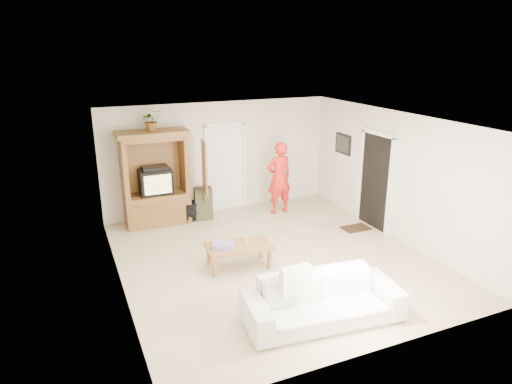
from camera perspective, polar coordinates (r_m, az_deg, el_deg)
floor at (r=8.69m, az=2.14°, el=-8.29°), size 6.00×6.00×0.00m
ceiling at (r=7.89m, az=2.36°, el=8.90°), size 6.00×6.00×0.00m
wall_back at (r=10.88m, az=-4.63°, el=4.38°), size 5.50×0.00×5.50m
wall_front at (r=5.84m, az=15.23°, el=-8.48°), size 5.50×0.00×5.50m
wall_left at (r=7.49m, az=-17.10°, el=-2.70°), size 0.00×6.00×6.00m
wall_right at (r=9.67m, az=17.11°, el=1.91°), size 0.00×6.00×6.00m
armoire at (r=10.27m, az=-12.28°, el=0.95°), size 1.82×1.14×2.10m
door_back at (r=10.97m, az=-3.80°, el=3.00°), size 0.85×0.05×2.04m
doorway_right at (r=10.17m, az=14.70°, el=1.25°), size 0.05×0.90×2.04m
framed_picture at (r=11.05m, az=10.84°, el=5.93°), size 0.03×0.60×0.48m
doormat at (r=10.25m, az=12.38°, el=-4.43°), size 0.60×0.40×0.02m
plant at (r=9.93m, az=-12.92°, el=8.73°), size 0.45×0.40×0.45m
man at (r=10.72m, az=2.92°, el=1.78°), size 0.65×0.45×1.72m
sofa at (r=6.82m, az=8.35°, el=-13.17°), size 2.37×1.13×0.67m
coffee_table at (r=8.23m, az=-2.17°, el=-6.96°), size 1.21×0.73×0.43m
towel at (r=8.10m, az=-4.12°, el=-6.68°), size 0.45×0.38×0.08m
candle at (r=8.29m, az=-1.29°, el=-5.98°), size 0.08×0.08×0.10m
backpack_black at (r=10.47m, az=-8.14°, el=-2.48°), size 0.41×0.32×0.44m
backpack_olive at (r=10.52m, az=-6.61°, el=-1.42°), size 0.43×0.34×0.75m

